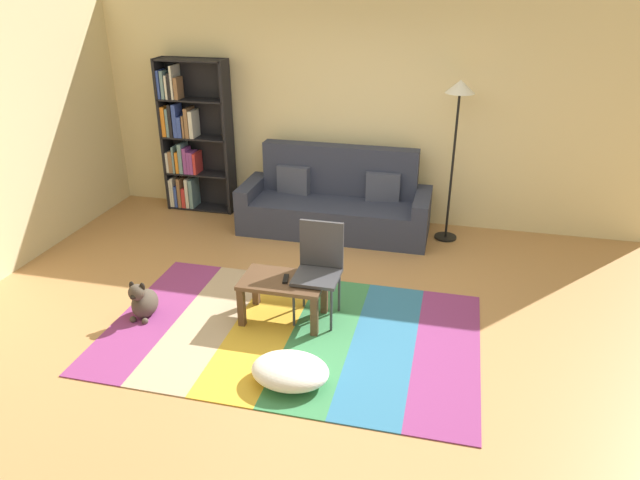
# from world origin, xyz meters

# --- Properties ---
(ground_plane) EXTENTS (14.00, 14.00, 0.00)m
(ground_plane) POSITION_xyz_m (0.00, 0.00, 0.00)
(ground_plane) COLOR #B27F4C
(back_wall) EXTENTS (6.80, 0.10, 2.70)m
(back_wall) POSITION_xyz_m (0.00, 2.55, 1.35)
(back_wall) COLOR beige
(back_wall) RESTS_ON ground_plane
(left_wall) EXTENTS (0.10, 5.50, 2.70)m
(left_wall) POSITION_xyz_m (-3.40, 0.75, 1.35)
(left_wall) COLOR beige
(left_wall) RESTS_ON ground_plane
(rug) EXTENTS (3.23, 2.03, 0.01)m
(rug) POSITION_xyz_m (-0.16, -0.28, 0.01)
(rug) COLOR #843370
(rug) RESTS_ON ground_plane
(couch) EXTENTS (2.26, 0.80, 1.00)m
(couch) POSITION_xyz_m (-0.27, 2.02, 0.34)
(couch) COLOR #2D3347
(couch) RESTS_ON ground_plane
(bookshelf) EXTENTS (0.90, 0.28, 1.94)m
(bookshelf) POSITION_xyz_m (-2.26, 2.31, 0.92)
(bookshelf) COLOR black
(bookshelf) RESTS_ON ground_plane
(coffee_table) EXTENTS (0.75, 0.46, 0.40)m
(coffee_table) POSITION_xyz_m (-0.29, -0.07, 0.34)
(coffee_table) COLOR #513826
(coffee_table) RESTS_ON rug
(pouf) EXTENTS (0.61, 0.47, 0.21)m
(pouf) POSITION_xyz_m (0.02, -0.94, 0.11)
(pouf) COLOR white
(pouf) RESTS_ON rug
(dog) EXTENTS (0.22, 0.35, 0.40)m
(dog) POSITION_xyz_m (-1.55, -0.34, 0.16)
(dog) COLOR #473D33
(dog) RESTS_ON ground_plane
(standing_lamp) EXTENTS (0.32, 0.32, 1.85)m
(standing_lamp) POSITION_xyz_m (1.07, 2.09, 1.55)
(standing_lamp) COLOR black
(standing_lamp) RESTS_ON ground_plane
(tv_remote) EXTENTS (0.07, 0.16, 0.02)m
(tv_remote) POSITION_xyz_m (-0.27, -0.08, 0.42)
(tv_remote) COLOR black
(tv_remote) RESTS_ON coffee_table
(folding_chair) EXTENTS (0.40, 0.40, 0.90)m
(folding_chair) POSITION_xyz_m (0.00, 0.09, 0.53)
(folding_chair) COLOR #38383D
(folding_chair) RESTS_ON ground_plane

